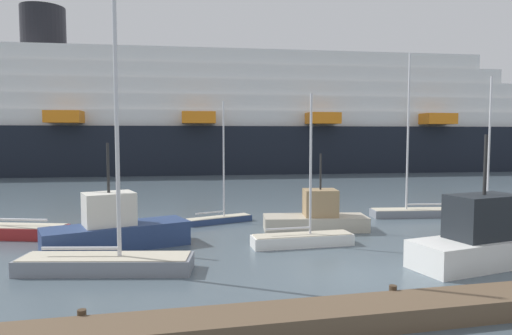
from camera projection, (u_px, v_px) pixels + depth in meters
ground_plane at (347, 276)px, 17.67m from camera, size 600.00×600.00×0.00m
dock_pier at (408, 310)px, 13.37m from camera, size 23.06×1.81×0.77m
sailboat_0 at (302, 238)px, 22.42m from camera, size 5.08×1.26×7.51m
sailboat_1 at (412, 209)px, 30.41m from camera, size 5.62×2.19×10.85m
sailboat_2 at (106, 257)px, 18.14m from camera, size 7.07×3.05×12.91m
sailboat_4 at (3, 228)px, 24.29m from camera, size 6.90×3.51×10.77m
sailboat_5 at (219, 217)px, 28.33m from camera, size 4.32×2.21×7.59m
sailboat_6 at (481, 225)px, 25.27m from camera, size 4.69×1.70×8.70m
fishing_boat_0 at (115, 229)px, 21.84m from camera, size 7.10×4.10×5.11m
fishing_boat_1 at (487, 239)px, 19.15m from camera, size 7.47×3.47×5.51m
fishing_boat_2 at (317, 217)px, 26.17m from camera, size 6.16×3.05×4.42m
channel_buoy_2 at (88, 212)px, 30.69m from camera, size 0.53×0.53×1.29m
cruise_ship at (197, 121)px, 69.27m from camera, size 123.08×26.33×23.82m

